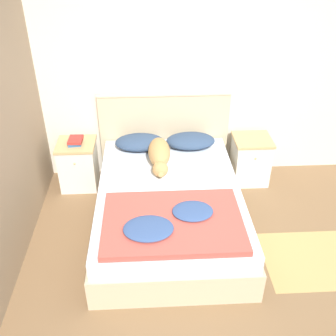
{
  "coord_description": "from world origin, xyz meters",
  "views": [
    {
      "loc": [
        -0.33,
        -2.23,
        2.81
      ],
      "look_at": [
        -0.15,
        1.2,
        0.6
      ],
      "focal_mm": 42.0,
      "sensor_mm": 36.0,
      "label": 1
    }
  ],
  "objects_px": {
    "bed": "(169,207)",
    "nightstand_right": "(250,159)",
    "book_stack": "(75,141)",
    "nightstand_left": "(79,164)",
    "dog": "(159,154)",
    "pillow_right": "(191,141)",
    "pillow_left": "(140,142)"
  },
  "relations": [
    {
      "from": "bed",
      "to": "book_stack",
      "type": "height_order",
      "value": "book_stack"
    },
    {
      "from": "pillow_left",
      "to": "pillow_right",
      "type": "xyz_separation_m",
      "value": [
        0.6,
        0.0,
        0.0
      ]
    },
    {
      "from": "pillow_left",
      "to": "dog",
      "type": "xyz_separation_m",
      "value": [
        0.22,
        -0.33,
        0.03
      ]
    },
    {
      "from": "nightstand_right",
      "to": "nightstand_left",
      "type": "bearing_deg",
      "value": 180.0
    },
    {
      "from": "nightstand_left",
      "to": "nightstand_right",
      "type": "relative_size",
      "value": 1.0
    },
    {
      "from": "pillow_left",
      "to": "dog",
      "type": "height_order",
      "value": "dog"
    },
    {
      "from": "pillow_right",
      "to": "bed",
      "type": "bearing_deg",
      "value": -110.11
    },
    {
      "from": "bed",
      "to": "pillow_right",
      "type": "distance_m",
      "value": 0.93
    },
    {
      "from": "nightstand_right",
      "to": "book_stack",
      "type": "bearing_deg",
      "value": 179.83
    },
    {
      "from": "bed",
      "to": "nightstand_left",
      "type": "bearing_deg",
      "value": 141.53
    },
    {
      "from": "pillow_right",
      "to": "book_stack",
      "type": "xyz_separation_m",
      "value": [
        -1.35,
        0.02,
        0.03
      ]
    },
    {
      "from": "bed",
      "to": "nightstand_right",
      "type": "height_order",
      "value": "nightstand_right"
    },
    {
      "from": "nightstand_left",
      "to": "pillow_right",
      "type": "distance_m",
      "value": 1.38
    },
    {
      "from": "nightstand_right",
      "to": "dog",
      "type": "relative_size",
      "value": 0.77
    },
    {
      "from": "pillow_left",
      "to": "book_stack",
      "type": "xyz_separation_m",
      "value": [
        -0.75,
        0.02,
        0.03
      ]
    },
    {
      "from": "bed",
      "to": "nightstand_left",
      "type": "distance_m",
      "value": 1.34
    },
    {
      "from": "nightstand_right",
      "to": "dog",
      "type": "distance_m",
      "value": 1.22
    },
    {
      "from": "bed",
      "to": "nightstand_left",
      "type": "height_order",
      "value": "nightstand_left"
    },
    {
      "from": "nightstand_left",
      "to": "book_stack",
      "type": "distance_m",
      "value": 0.32
    },
    {
      "from": "nightstand_left",
      "to": "dog",
      "type": "height_order",
      "value": "dog"
    },
    {
      "from": "nightstand_left",
      "to": "dog",
      "type": "distance_m",
      "value": 1.08
    },
    {
      "from": "bed",
      "to": "dog",
      "type": "bearing_deg",
      "value": 99.32
    },
    {
      "from": "bed",
      "to": "book_stack",
      "type": "relative_size",
      "value": 9.08
    },
    {
      "from": "dog",
      "to": "book_stack",
      "type": "bearing_deg",
      "value": 159.86
    },
    {
      "from": "nightstand_left",
      "to": "pillow_right",
      "type": "xyz_separation_m",
      "value": [
        1.35,
        -0.01,
        0.29
      ]
    },
    {
      "from": "dog",
      "to": "book_stack",
      "type": "relative_size",
      "value": 3.28
    },
    {
      "from": "dog",
      "to": "nightstand_right",
      "type": "bearing_deg",
      "value": 17.19
    },
    {
      "from": "pillow_right",
      "to": "nightstand_left",
      "type": "bearing_deg",
      "value": 179.4
    },
    {
      "from": "nightstand_left",
      "to": "nightstand_right",
      "type": "distance_m",
      "value": 2.09
    },
    {
      "from": "nightstand_left",
      "to": "book_stack",
      "type": "relative_size",
      "value": 2.53
    },
    {
      "from": "book_stack",
      "to": "bed",
      "type": "bearing_deg",
      "value": -38.69
    },
    {
      "from": "dog",
      "to": "bed",
      "type": "bearing_deg",
      "value": -80.68
    }
  ]
}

